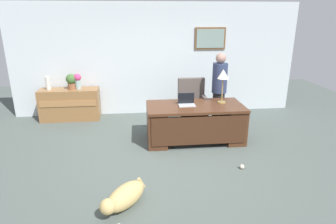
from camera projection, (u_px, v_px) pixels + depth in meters
The scene contains 14 objects.
ground_plane at pixel (167, 158), 5.11m from camera, with size 12.00×12.00×0.00m, color #4C5651.
back_wall at pixel (157, 59), 7.13m from camera, with size 7.00×0.16×2.70m.
desk at pixel (195, 122), 5.69m from camera, with size 1.88×0.93×0.73m.
credenza at pixel (70, 104), 6.90m from camera, with size 1.37×0.50×0.74m.
armchair at pixel (192, 105), 6.52m from camera, with size 0.60×0.59×1.05m.
person_standing at pixel (219, 90), 6.31m from camera, with size 0.32×0.32×1.64m.
dog_lying at pixel (124, 197), 3.75m from camera, with size 0.65×0.71×0.30m.
laptop at pixel (186, 102), 5.61m from camera, with size 0.32×0.22×0.22m.
desk_lamp at pixel (223, 76), 5.60m from camera, with size 0.22×0.22×0.67m.
vase_with_flowers at pixel (78, 80), 6.74m from camera, with size 0.17×0.17×0.37m.
vase_empty at pixel (48, 83), 6.69m from camera, with size 0.11×0.11×0.31m, color silver.
potted_plant at pixel (71, 81), 6.73m from camera, with size 0.24×0.24×0.36m.
dog_toy_ball at pixel (242, 167), 4.73m from camera, with size 0.08×0.08×0.08m, color beige.
dog_toy_bone at pixel (133, 185), 4.23m from camera, with size 0.15×0.05×0.05m, color #E53F33.
Camera 1 is at (-0.49, -4.56, 2.39)m, focal length 30.91 mm.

